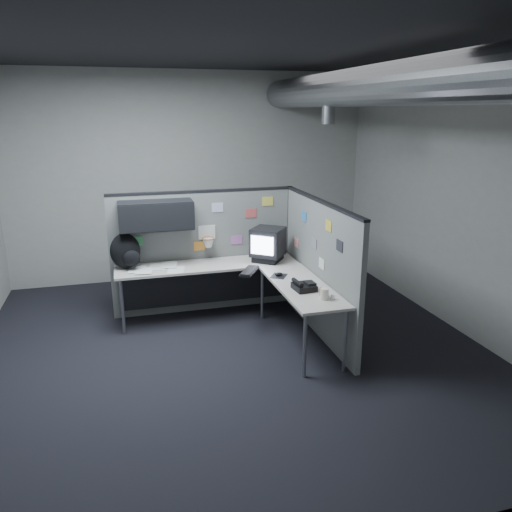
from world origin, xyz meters
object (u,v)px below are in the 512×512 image
object	(u,v)px
desk	(231,278)
phone	(304,286)
monitor	(268,244)
keyboard	(249,271)
backpack	(126,252)

from	to	relation	value
desk	phone	xyz separation A→B (m)	(0.60, -0.93, 0.16)
desk	monitor	xyz separation A→B (m)	(0.54, 0.24, 0.34)
keyboard	phone	xyz separation A→B (m)	(0.42, -0.74, 0.03)
desk	monitor	world-z (taller)	monitor
backpack	keyboard	bearing A→B (deg)	-29.47
desk	monitor	bearing A→B (deg)	23.53
desk	keyboard	world-z (taller)	keyboard
monitor	keyboard	world-z (taller)	monitor
keyboard	phone	bearing A→B (deg)	-74.91
desk	backpack	size ratio (longest dim) A/B	5.19
phone	monitor	bearing A→B (deg)	98.43
desk	keyboard	xyz separation A→B (m)	(0.18, -0.19, 0.13)
keyboard	backpack	distance (m)	1.54
monitor	backpack	world-z (taller)	backpack
phone	backpack	size ratio (longest dim) A/B	0.57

